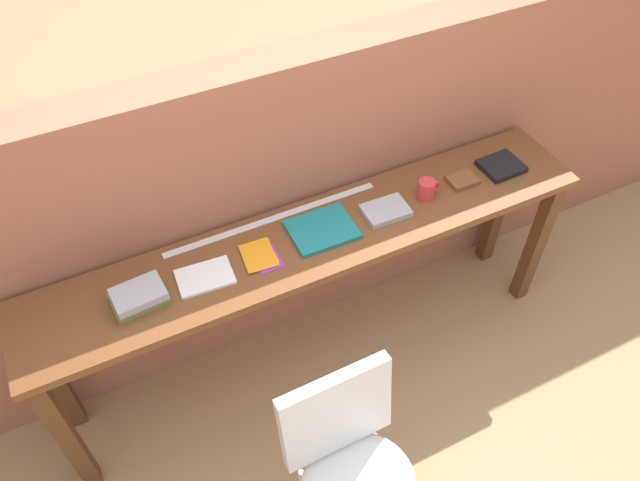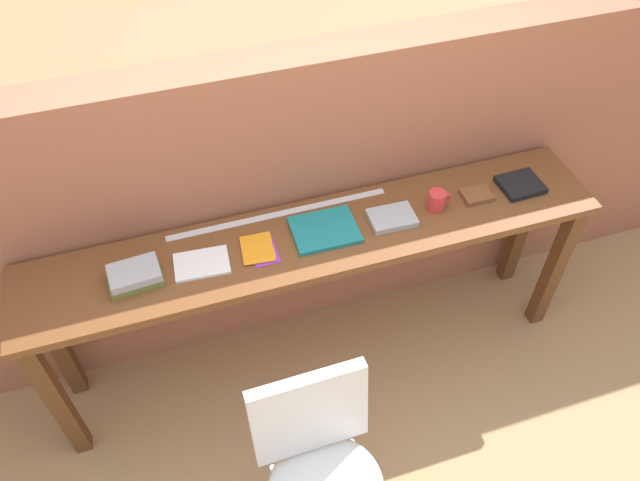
{
  "view_description": "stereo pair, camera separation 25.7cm",
  "coord_description": "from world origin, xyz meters",
  "px_view_note": "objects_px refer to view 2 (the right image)",
  "views": [
    {
      "loc": [
        -0.77,
        -1.32,
        2.79
      ],
      "look_at": [
        0.0,
        0.25,
        0.9
      ],
      "focal_mm": 35.0,
      "sensor_mm": 36.0,
      "label": 1
    },
    {
      "loc": [
        -0.53,
        -1.41,
        2.79
      ],
      "look_at": [
        0.0,
        0.25,
        0.9
      ],
      "focal_mm": 35.0,
      "sensor_mm": 36.0,
      "label": 2
    }
  ],
  "objects_px": {
    "pamphlet_pile_colourful": "(260,249)",
    "book_repair_rightmost": "(520,185)",
    "book_open_centre": "(325,230)",
    "leather_journal_brown": "(477,195)",
    "mug": "(437,200)",
    "book_stack_leftmost": "(135,275)",
    "magazine_cycling": "(202,264)",
    "chair_white_moulded": "(320,463)"
  },
  "relations": [
    {
      "from": "pamphlet_pile_colourful",
      "to": "book_repair_rightmost",
      "type": "relative_size",
      "value": 0.98
    },
    {
      "from": "book_open_centre",
      "to": "leather_journal_brown",
      "type": "xyz_separation_m",
      "value": [
        0.71,
        -0.01,
        0.0
      ]
    },
    {
      "from": "mug",
      "to": "leather_journal_brown",
      "type": "height_order",
      "value": "mug"
    },
    {
      "from": "pamphlet_pile_colourful",
      "to": "book_repair_rightmost",
      "type": "height_order",
      "value": "book_repair_rightmost"
    },
    {
      "from": "mug",
      "to": "leather_journal_brown",
      "type": "distance_m",
      "value": 0.2
    },
    {
      "from": "book_stack_leftmost",
      "to": "magazine_cycling",
      "type": "bearing_deg",
      "value": 0.65
    },
    {
      "from": "book_open_centre",
      "to": "chair_white_moulded",
      "type": "bearing_deg",
      "value": -107.96
    },
    {
      "from": "book_stack_leftmost",
      "to": "mug",
      "type": "distance_m",
      "value": 1.3
    },
    {
      "from": "leather_journal_brown",
      "to": "magazine_cycling",
      "type": "bearing_deg",
      "value": -178.28
    },
    {
      "from": "chair_white_moulded",
      "to": "magazine_cycling",
      "type": "xyz_separation_m",
      "value": [
        -0.25,
        0.78,
        0.36
      ]
    },
    {
      "from": "book_stack_leftmost",
      "to": "leather_journal_brown",
      "type": "height_order",
      "value": "book_stack_leftmost"
    },
    {
      "from": "book_stack_leftmost",
      "to": "book_open_centre",
      "type": "relative_size",
      "value": 0.78
    },
    {
      "from": "magazine_cycling",
      "to": "pamphlet_pile_colourful",
      "type": "bearing_deg",
      "value": 6.28
    },
    {
      "from": "leather_journal_brown",
      "to": "mug",
      "type": "bearing_deg",
      "value": -177.0
    },
    {
      "from": "chair_white_moulded",
      "to": "leather_journal_brown",
      "type": "bearing_deg",
      "value": 38.94
    },
    {
      "from": "book_open_centre",
      "to": "magazine_cycling",
      "type": "bearing_deg",
      "value": -176.1
    },
    {
      "from": "leather_journal_brown",
      "to": "book_repair_rightmost",
      "type": "distance_m",
      "value": 0.22
    },
    {
      "from": "book_open_centre",
      "to": "book_repair_rightmost",
      "type": "distance_m",
      "value": 0.93
    },
    {
      "from": "book_open_centre",
      "to": "mug",
      "type": "xyz_separation_m",
      "value": [
        0.51,
        -0.01,
        0.04
      ]
    },
    {
      "from": "mug",
      "to": "leather_journal_brown",
      "type": "relative_size",
      "value": 0.85
    },
    {
      "from": "chair_white_moulded",
      "to": "mug",
      "type": "relative_size",
      "value": 8.1
    },
    {
      "from": "magazine_cycling",
      "to": "book_stack_leftmost",
      "type": "bearing_deg",
      "value": -175.09
    },
    {
      "from": "book_stack_leftmost",
      "to": "magazine_cycling",
      "type": "relative_size",
      "value": 0.98
    },
    {
      "from": "book_repair_rightmost",
      "to": "book_open_centre",
      "type": "bearing_deg",
      "value": 178.02
    },
    {
      "from": "chair_white_moulded",
      "to": "mug",
      "type": "xyz_separation_m",
      "value": [
        0.79,
        0.79,
        0.4
      ]
    },
    {
      "from": "magazine_cycling",
      "to": "pamphlet_pile_colourful",
      "type": "height_order",
      "value": "magazine_cycling"
    },
    {
      "from": "book_stack_leftmost",
      "to": "magazine_cycling",
      "type": "height_order",
      "value": "book_stack_leftmost"
    },
    {
      "from": "pamphlet_pile_colourful",
      "to": "mug",
      "type": "xyz_separation_m",
      "value": [
        0.79,
        0.0,
        0.04
      ]
    },
    {
      "from": "magazine_cycling",
      "to": "leather_journal_brown",
      "type": "xyz_separation_m",
      "value": [
        1.24,
        0.02,
        0.01
      ]
    },
    {
      "from": "magazine_cycling",
      "to": "leather_journal_brown",
      "type": "relative_size",
      "value": 1.69
    },
    {
      "from": "pamphlet_pile_colourful",
      "to": "book_open_centre",
      "type": "relative_size",
      "value": 0.66
    },
    {
      "from": "book_open_centre",
      "to": "book_repair_rightmost",
      "type": "xyz_separation_m",
      "value": [
        0.93,
        -0.01,
        0.0
      ]
    },
    {
      "from": "book_repair_rightmost",
      "to": "mug",
      "type": "bearing_deg",
      "value": 179.47
    },
    {
      "from": "book_stack_leftmost",
      "to": "magazine_cycling",
      "type": "xyz_separation_m",
      "value": [
        0.26,
        0.0,
        -0.03
      ]
    },
    {
      "from": "book_stack_leftmost",
      "to": "pamphlet_pile_colourful",
      "type": "xyz_separation_m",
      "value": [
        0.51,
        0.01,
        -0.03
      ]
    },
    {
      "from": "chair_white_moulded",
      "to": "magazine_cycling",
      "type": "distance_m",
      "value": 0.89
    },
    {
      "from": "book_open_centre",
      "to": "mug",
      "type": "height_order",
      "value": "mug"
    },
    {
      "from": "leather_journal_brown",
      "to": "book_repair_rightmost",
      "type": "relative_size",
      "value": 0.7
    },
    {
      "from": "magazine_cycling",
      "to": "book_open_centre",
      "type": "bearing_deg",
      "value": 7.0
    },
    {
      "from": "pamphlet_pile_colourful",
      "to": "leather_journal_brown",
      "type": "height_order",
      "value": "leather_journal_brown"
    },
    {
      "from": "book_stack_leftmost",
      "to": "leather_journal_brown",
      "type": "relative_size",
      "value": 1.65
    },
    {
      "from": "book_stack_leftmost",
      "to": "leather_journal_brown",
      "type": "distance_m",
      "value": 1.5
    }
  ]
}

